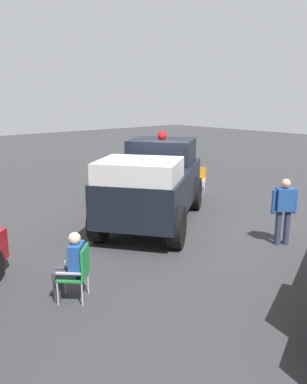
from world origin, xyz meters
name	(u,v)px	position (x,y,z in m)	size (l,w,h in m)	color
ground_plane	(161,231)	(0.00, 0.00, 0.00)	(60.00, 60.00, 0.00)	#333335
vintage_fire_truck	(155,181)	(-0.79, 0.50, 1.20)	(5.22, 6.10, 2.59)	black
lawn_chair_near_truck	(79,269)	(1.82, -3.64, 0.59)	(0.69, 0.69, 1.02)	#B7BABF
lawn_chair_by_car	(199,179)	(-2.14, 3.87, 0.59)	(0.67, 0.67, 1.02)	#B7BABF
lawn_chair_spare	(97,184)	(-3.98, 0.55, 0.59)	(0.60, 0.61, 1.02)	#B7BABF
spectator_seated	(71,264)	(1.73, -3.74, 0.70)	(0.64, 0.64, 1.29)	#383842
spectator_standing	(284,207)	(2.75, 1.59, 0.96)	(0.47, 0.57, 1.68)	#2D334C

